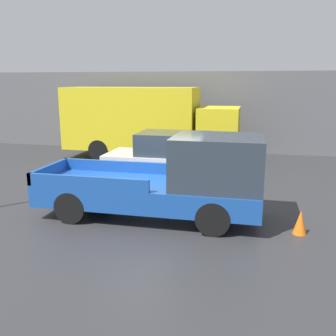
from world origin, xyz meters
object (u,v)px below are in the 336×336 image
traffic_cone (300,222)px  pickup_truck (174,181)px  car (172,158)px  delivery_truck (146,120)px

traffic_cone → pickup_truck: bearing=173.6°
car → traffic_cone: car is taller
delivery_truck → traffic_cone: bearing=-52.8°
pickup_truck → delivery_truck: bearing=111.3°
car → traffic_cone: 5.27m
pickup_truck → traffic_cone: size_ratio=9.92×
car → pickup_truck: bearing=-76.6°
car → traffic_cone: (3.78, -3.63, -0.59)m
pickup_truck → delivery_truck: 8.00m
pickup_truck → car: size_ratio=1.29×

